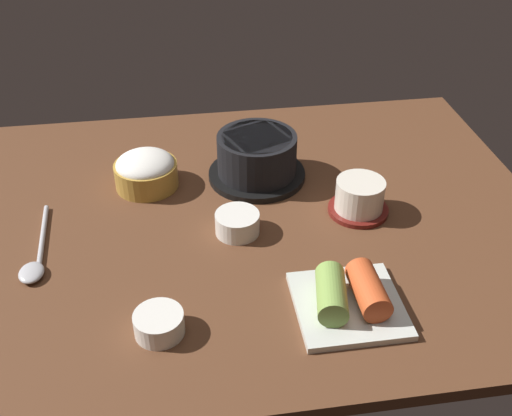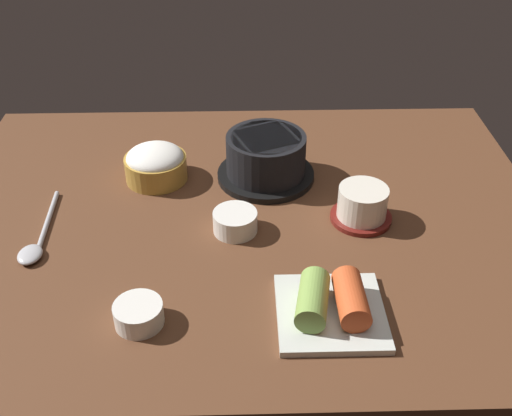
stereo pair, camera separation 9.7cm
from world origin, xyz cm
name	(u,v)px [view 2 (the right image)]	position (x,y,z in cm)	size (l,w,h in cm)	color
dining_table	(244,221)	(0.00, 0.00, 1.00)	(100.00, 76.00, 2.00)	#56331E
stone_pot	(266,158)	(4.20, 11.60, 6.10)	(17.21, 17.21, 8.27)	black
rice_bowl	(156,164)	(-15.19, 11.72, 5.11)	(10.89, 10.89, 6.27)	#B78C38
tea_cup_with_saucer	(363,205)	(19.09, -1.36, 4.89)	(9.92, 9.92, 5.89)	maroon
banchan_cup_center	(236,221)	(-1.23, -3.85, 3.85)	(6.98, 6.98, 3.45)	white
kimchi_plate	(332,305)	(11.49, -22.77, 3.95)	(14.36, 14.36, 5.03)	silver
side_bowl_near	(139,313)	(-13.82, -23.41, 3.67)	(6.54, 6.54, 3.09)	white
spoon	(37,243)	(-31.62, -6.99, 2.61)	(3.60, 19.18, 1.35)	#B7B7BC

